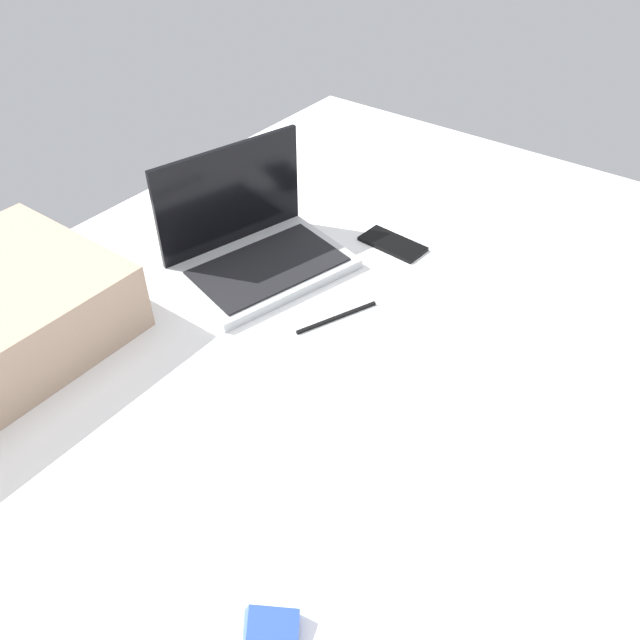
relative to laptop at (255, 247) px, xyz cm
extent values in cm
cube|color=white|center=(-5.77, -27.69, -13.41)|extent=(180.00, 140.00, 18.00)
cube|color=#B7BABC|center=(-0.79, -2.94, -3.41)|extent=(37.84, 30.78, 2.00)
cube|color=black|center=(-1.18, -4.39, -2.21)|extent=(32.42, 23.95, 0.40)
cube|color=black|center=(2.07, 7.68, 8.09)|extent=(32.13, 9.53, 21.00)
cube|color=blue|center=(-57.14, -53.44, 1.71)|extent=(6.36, 6.61, 4.46)
cube|color=blue|center=(-59.21, -54.48, 6.94)|extent=(7.60, 7.99, 5.79)
cube|color=black|center=(22.96, -18.88, -4.01)|extent=(7.85, 14.48, 0.80)
cube|color=black|center=(-4.19, -23.55, -4.11)|extent=(15.89, 7.17, 0.60)
camera|label=1|loc=(-78.35, -75.00, 71.68)|focal=35.68mm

